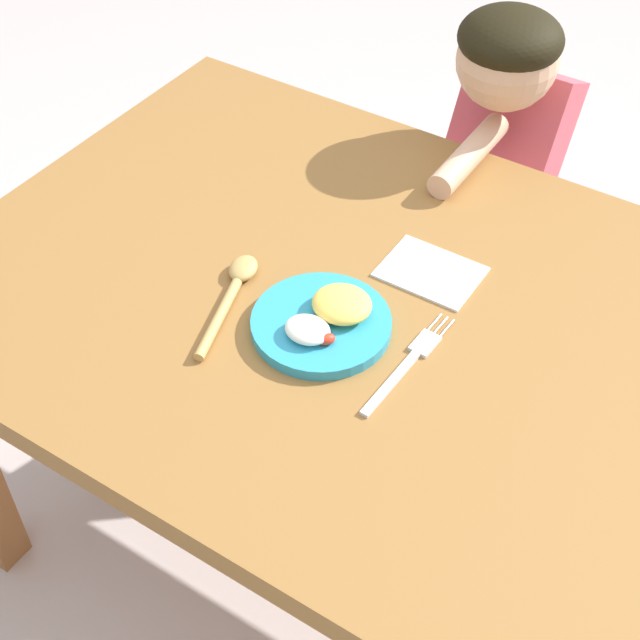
{
  "coord_description": "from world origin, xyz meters",
  "views": [
    {
      "loc": [
        0.43,
        -0.87,
        1.62
      ],
      "look_at": [
        -0.08,
        -0.08,
        0.69
      ],
      "focal_mm": 52.23,
      "sensor_mm": 36.0,
      "label": 1
    }
  ],
  "objects_px": {
    "plate": "(324,321)",
    "person": "(500,185)",
    "spoon": "(233,290)",
    "fork": "(408,363)"
  },
  "relations": [
    {
      "from": "spoon",
      "to": "plate",
      "type": "bearing_deg",
      "value": -102.19
    },
    {
      "from": "fork",
      "to": "person",
      "type": "bearing_deg",
      "value": 14.36
    },
    {
      "from": "fork",
      "to": "spoon",
      "type": "xyz_separation_m",
      "value": [
        -0.29,
        -0.02,
        0.01
      ]
    },
    {
      "from": "plate",
      "to": "spoon",
      "type": "bearing_deg",
      "value": -175.11
    },
    {
      "from": "plate",
      "to": "fork",
      "type": "relative_size",
      "value": 0.9
    },
    {
      "from": "person",
      "to": "spoon",
      "type": "bearing_deg",
      "value": 77.47
    },
    {
      "from": "plate",
      "to": "fork",
      "type": "bearing_deg",
      "value": 1.92
    },
    {
      "from": "fork",
      "to": "person",
      "type": "xyz_separation_m",
      "value": [
        -0.14,
        0.65,
        -0.16
      ]
    },
    {
      "from": "fork",
      "to": "spoon",
      "type": "bearing_deg",
      "value": 95.74
    },
    {
      "from": "plate",
      "to": "person",
      "type": "distance_m",
      "value": 0.68
    }
  ]
}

